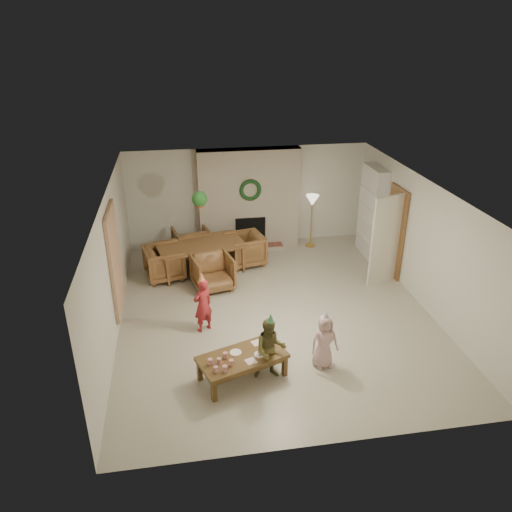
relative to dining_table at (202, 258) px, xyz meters
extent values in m
plane|color=#B7B29E|center=(1.30, -1.98, -0.34)|extent=(7.00, 7.00, 0.00)
plane|color=white|center=(1.30, -1.98, 2.16)|extent=(7.00, 7.00, 0.00)
plane|color=silver|center=(1.30, 1.52, 0.91)|extent=(7.00, 0.00, 7.00)
plane|color=silver|center=(1.30, -5.48, 0.91)|extent=(7.00, 0.00, 7.00)
plane|color=silver|center=(-1.70, -1.98, 0.91)|extent=(0.00, 7.00, 7.00)
plane|color=silver|center=(4.30, -1.98, 0.91)|extent=(0.00, 7.00, 7.00)
cube|color=#572517|center=(1.30, 1.32, 0.91)|extent=(2.50, 0.40, 2.50)
cube|color=maroon|center=(1.30, 0.97, -0.28)|extent=(1.60, 0.30, 0.12)
cube|color=black|center=(1.30, 1.14, 0.11)|extent=(0.75, 0.12, 0.75)
torus|color=#163B1B|center=(1.30, 1.09, 1.21)|extent=(0.54, 0.10, 0.54)
cylinder|color=gold|center=(2.85, 1.02, -0.33)|extent=(0.25, 0.25, 0.03)
cylinder|color=gold|center=(2.85, 1.02, 0.29)|extent=(0.03, 0.03, 1.23)
cone|color=beige|center=(2.85, 1.02, 0.88)|extent=(0.33, 0.33, 0.27)
cube|color=white|center=(4.14, 0.32, 0.76)|extent=(0.30, 1.00, 2.20)
cube|color=white|center=(4.12, 0.32, 0.11)|extent=(0.30, 0.92, 0.03)
cube|color=white|center=(4.12, 0.32, 0.51)|extent=(0.30, 0.92, 0.03)
cube|color=white|center=(4.12, 0.32, 0.91)|extent=(0.30, 0.92, 0.03)
cube|color=white|center=(4.12, 0.32, 1.31)|extent=(0.30, 0.92, 0.03)
cube|color=#A1311D|center=(4.10, 0.17, 0.25)|extent=(0.20, 0.40, 0.24)
cube|color=#283794|center=(4.10, 0.37, 0.65)|extent=(0.20, 0.44, 0.24)
cube|color=gold|center=(4.10, 0.22, 1.04)|extent=(0.20, 0.36, 0.22)
cube|color=brown|center=(4.26, -0.78, 0.68)|extent=(0.05, 0.86, 2.04)
cube|color=beige|center=(3.88, -1.16, 0.66)|extent=(0.77, 0.32, 2.00)
cube|color=beige|center=(-1.66, -1.78, 0.91)|extent=(0.06, 1.20, 2.00)
imported|color=brown|center=(0.00, 0.00, 0.00)|extent=(2.13, 1.49, 0.68)
imported|color=brown|center=(0.19, -0.83, 0.04)|extent=(0.97, 0.99, 0.75)
imported|color=brown|center=(-0.19, 0.83, 0.04)|extent=(0.97, 0.99, 0.75)
imported|color=brown|center=(-0.83, -0.19, 0.04)|extent=(0.99, 0.97, 0.75)
imported|color=brown|center=(1.04, 0.24, 0.04)|extent=(0.99, 0.97, 0.75)
cylinder|color=tan|center=(0.00, -0.48, 1.81)|extent=(0.01, 0.01, 0.70)
cylinder|color=brown|center=(0.00, -0.48, 1.46)|extent=(0.16, 0.16, 0.12)
sphere|color=#1A4F1B|center=(0.00, -0.48, 1.58)|extent=(0.32, 0.32, 0.32)
cube|color=brown|center=(0.40, -3.90, 0.05)|extent=(1.53, 1.11, 0.06)
cube|color=brown|center=(0.40, -3.90, -0.02)|extent=(1.39, 0.98, 0.08)
cube|color=brown|center=(-0.09, -4.37, -0.16)|extent=(0.09, 0.09, 0.36)
cube|color=brown|center=(1.08, -3.95, -0.16)|extent=(0.09, 0.09, 0.36)
cube|color=brown|center=(-0.28, -3.84, -0.16)|extent=(0.09, 0.09, 0.36)
cube|color=brown|center=(0.90, -3.42, -0.16)|extent=(0.09, 0.09, 0.36)
cylinder|color=silver|center=(-0.04, -4.22, 0.13)|extent=(0.09, 0.09, 0.10)
cylinder|color=silver|center=(-0.12, -4.02, 0.13)|extent=(0.09, 0.09, 0.10)
cylinder|color=silver|center=(0.09, -4.23, 0.13)|extent=(0.09, 0.09, 0.10)
cylinder|color=silver|center=(0.02, -4.03, 0.13)|extent=(0.09, 0.09, 0.10)
cylinder|color=silver|center=(0.20, -4.10, 0.13)|extent=(0.09, 0.09, 0.10)
cylinder|color=silver|center=(0.13, -3.90, 0.13)|extent=(0.09, 0.09, 0.10)
cylinder|color=white|center=(0.31, -3.79, 0.09)|extent=(0.24, 0.24, 0.01)
cylinder|color=white|center=(0.69, -3.91, 0.09)|extent=(0.24, 0.24, 0.01)
cylinder|color=white|center=(0.82, -3.64, 0.09)|extent=(0.24, 0.24, 0.01)
sphere|color=tan|center=(0.69, -3.91, 0.13)|extent=(0.09, 0.09, 0.07)
cube|color=#FFBBCC|center=(0.52, -4.06, 0.09)|extent=(0.20, 0.20, 0.01)
cube|color=#FFBBCC|center=(0.69, -3.59, 0.09)|extent=(0.20, 0.20, 0.01)
imported|color=#A42329|center=(-0.12, -2.42, 0.19)|extent=(0.46, 0.42, 1.06)
cone|color=gold|center=(-0.12, -2.42, 0.77)|extent=(0.17, 0.17, 0.20)
imported|color=brown|center=(0.85, -3.93, 0.19)|extent=(0.54, 0.44, 1.06)
cone|color=#47A665|center=(0.85, -3.93, 0.76)|extent=(0.17, 0.17, 0.17)
imported|color=#D0A7A7|center=(1.78, -3.80, 0.14)|extent=(0.50, 0.36, 0.95)
cone|color=silver|center=(1.78, -3.80, 0.65)|extent=(0.13, 0.13, 0.17)
camera|label=1|loc=(-0.41, -10.22, 4.83)|focal=34.52mm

